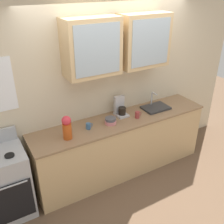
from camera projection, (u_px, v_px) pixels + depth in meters
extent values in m
plane|color=brown|center=(121.00, 169.00, 4.24)|extent=(10.00, 10.00, 0.00)
cube|color=beige|center=(110.00, 88.00, 3.91)|extent=(4.62, 0.10, 2.59)
cube|color=tan|center=(91.00, 47.00, 3.24)|extent=(0.71, 0.35, 0.72)
cube|color=#9EADB7|center=(98.00, 50.00, 3.10)|extent=(0.60, 0.01, 0.61)
cube|color=tan|center=(143.00, 40.00, 3.59)|extent=(0.71, 0.35, 0.72)
cube|color=#9EADB7|center=(151.00, 43.00, 3.45)|extent=(0.60, 0.01, 0.61)
cube|color=tan|center=(121.00, 146.00, 4.03)|extent=(2.69, 0.56, 0.90)
cube|color=#8C6B4C|center=(122.00, 120.00, 3.82)|extent=(2.72, 0.59, 0.03)
cube|color=#ADAFB5|center=(2.00, 186.00, 3.25)|extent=(0.65, 0.54, 0.93)
cube|color=black|center=(8.00, 205.00, 3.07)|extent=(0.60, 0.01, 0.56)
cylinder|color=#ADAFB5|center=(4.00, 189.00, 2.92)|extent=(0.52, 0.02, 0.02)
cylinder|color=black|center=(9.00, 155.00, 3.02)|extent=(0.11, 0.11, 0.02)
cube|color=#2D2D30|center=(156.00, 108.00, 4.12)|extent=(0.41, 0.29, 0.03)
cylinder|color=#ADAFB5|center=(152.00, 98.00, 4.15)|extent=(0.02, 0.02, 0.21)
cylinder|color=#ADAFB5|center=(155.00, 93.00, 4.05)|extent=(0.02, 0.12, 0.02)
cylinder|color=#D87F84|center=(111.00, 122.00, 3.69)|extent=(0.16, 0.16, 0.05)
cylinder|color=#4C4C54|center=(111.00, 119.00, 3.67)|extent=(0.15, 0.15, 0.05)
cylinder|color=#BF4C19|center=(67.00, 131.00, 3.32)|extent=(0.12, 0.12, 0.21)
sphere|color=#D8333F|center=(66.00, 121.00, 3.25)|extent=(0.12, 0.12, 0.12)
cylinder|color=#993838|center=(137.00, 115.00, 3.83)|extent=(0.07, 0.07, 0.10)
torus|color=#993838|center=(140.00, 114.00, 3.85)|extent=(0.06, 0.01, 0.06)
cylinder|color=#38608C|center=(88.00, 126.00, 3.55)|extent=(0.07, 0.07, 0.08)
torus|color=#38608C|center=(91.00, 125.00, 3.57)|extent=(0.05, 0.01, 0.05)
cube|color=#B7B7BC|center=(121.00, 115.00, 3.91)|extent=(0.17, 0.20, 0.03)
cylinder|color=black|center=(122.00, 111.00, 3.86)|extent=(0.11, 0.11, 0.11)
cube|color=#B7B7BC|center=(119.00, 104.00, 3.90)|extent=(0.15, 0.06, 0.26)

